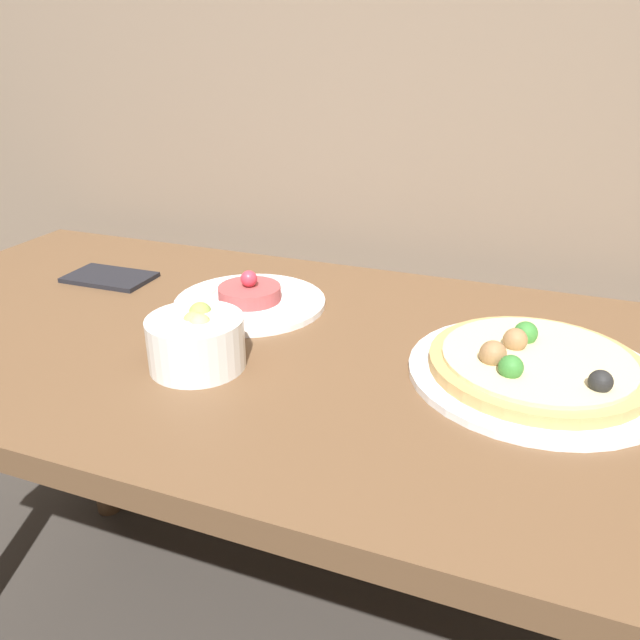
{
  "coord_description": "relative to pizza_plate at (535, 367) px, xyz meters",
  "views": [
    {
      "loc": [
        0.32,
        -0.39,
        1.13
      ],
      "look_at": [
        0.04,
        0.34,
        0.77
      ],
      "focal_mm": 35.0,
      "sensor_mm": 36.0,
      "label": 1
    }
  ],
  "objects": [
    {
      "name": "dining_table",
      "position": [
        -0.33,
        -0.02,
        -0.12
      ],
      "size": [
        1.43,
        0.68,
        0.73
      ],
      "color": "brown",
      "rests_on": "ground_plane"
    },
    {
      "name": "small_bowl",
      "position": [
        -0.41,
        -0.13,
        0.02
      ],
      "size": [
        0.13,
        0.13,
        0.08
      ],
      "color": "white",
      "rests_on": "dining_table"
    },
    {
      "name": "tartare_plate",
      "position": [
        -0.44,
        0.08,
        -0.0
      ],
      "size": [
        0.24,
        0.24,
        0.06
      ],
      "color": "white",
      "rests_on": "dining_table"
    },
    {
      "name": "pizza_plate",
      "position": [
        0.0,
        0.0,
        0.0
      ],
      "size": [
        0.32,
        0.32,
        0.06
      ],
      "color": "white",
      "rests_on": "dining_table"
    },
    {
      "name": "napkin",
      "position": [
        -0.73,
        0.1,
        -0.01
      ],
      "size": [
        0.15,
        0.09,
        0.01
      ],
      "color": "black",
      "rests_on": "dining_table"
    }
  ]
}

